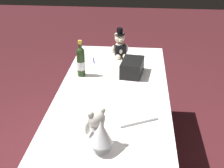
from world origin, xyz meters
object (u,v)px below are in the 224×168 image
Objects in this scene: signing_pen at (94,60)px; guestbook at (132,114)px; champagne_bottle at (81,61)px; gift_case_black at (132,67)px; teddy_bear_bride at (98,132)px; teddy_bear_groom at (120,47)px.

guestbook is at bearing -156.40° from signing_pen.
guestbook is at bearing -142.11° from champagne_bottle.
signing_pen is at bearing -9.43° from champagne_bottle.
gift_case_black is at bearing -24.53° from guestbook.
teddy_bear_bride is at bearing -164.00° from champagne_bottle.
signing_pen is 0.45× the size of gift_case_black.
teddy_bear_groom reaches higher than signing_pen.
teddy_bear_groom is 1.13× the size of teddy_bear_bride.
signing_pen is (0.33, -0.05, -0.12)m from champagne_bottle.
champagne_bottle reaches higher than signing_pen.
teddy_bear_bride is at bearing 171.13° from gift_case_black.
teddy_bear_bride is at bearing -170.39° from signing_pen.
teddy_bear_groom is 0.91× the size of champagne_bottle.
champagne_bottle is at bearing 170.57° from signing_pen.
gift_case_black is 0.65m from guestbook.
gift_case_black is at bearing -160.54° from teddy_bear_groom.
signing_pen is at bearing 54.65° from gift_case_black.
teddy_bear_groom is at bearing -1.02° from teddy_bear_bride.
guestbook is (0.36, -0.18, -0.10)m from teddy_bear_bride.
teddy_bear_groom is 1.37m from teddy_bear_bride.
champagne_bottle is 1.16× the size of guestbook.
champagne_bottle is 0.43m from gift_case_black.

